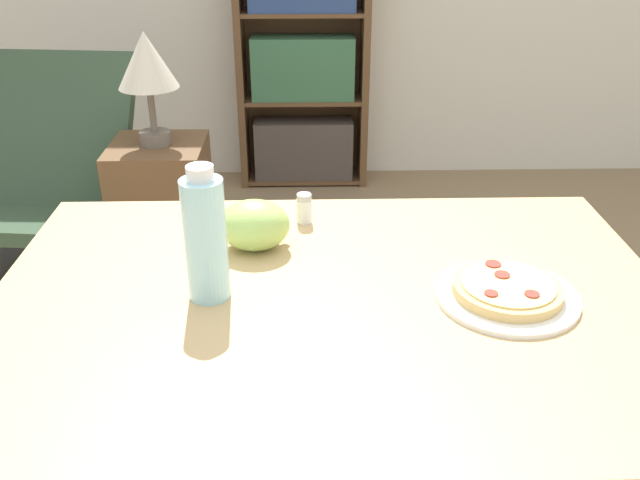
% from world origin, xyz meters
% --- Properties ---
extents(dining_table, '(1.28, 0.90, 0.76)m').
position_xyz_m(dining_table, '(0.02, 0.02, 0.67)').
color(dining_table, tan).
rests_on(dining_table, ground_plane).
extents(pizza_on_plate, '(0.27, 0.27, 0.04)m').
position_xyz_m(pizza_on_plate, '(0.34, 0.01, 0.78)').
color(pizza_on_plate, white).
rests_on(pizza_on_plate, dining_table).
extents(grape_bunch, '(0.15, 0.12, 0.11)m').
position_xyz_m(grape_bunch, '(-0.14, 0.22, 0.82)').
color(grape_bunch, '#A8CC66').
rests_on(grape_bunch, dining_table).
extents(drink_bottle, '(0.08, 0.08, 0.26)m').
position_xyz_m(drink_bottle, '(-0.21, 0.04, 0.88)').
color(drink_bottle, '#A3DBEA').
rests_on(drink_bottle, dining_table).
extents(salt_shaker, '(0.04, 0.04, 0.07)m').
position_xyz_m(salt_shaker, '(-0.03, 0.35, 0.80)').
color(salt_shaker, white).
rests_on(salt_shaker, dining_table).
extents(lounge_chair_near, '(0.70, 0.82, 0.88)m').
position_xyz_m(lounge_chair_near, '(-1.04, 1.35, 0.29)').
color(lounge_chair_near, black).
rests_on(lounge_chair_near, ground_plane).
extents(bookshelf, '(0.68, 0.24, 1.35)m').
position_xyz_m(bookshelf, '(-0.03, 2.48, 0.64)').
color(bookshelf, brown).
rests_on(bookshelf, ground_plane).
extents(side_table, '(0.34, 0.34, 0.62)m').
position_xyz_m(side_table, '(-0.57, 1.30, 0.31)').
color(side_table, brown).
rests_on(side_table, ground_plane).
extents(table_lamp, '(0.21, 0.21, 0.40)m').
position_xyz_m(table_lamp, '(-0.57, 1.30, 0.90)').
color(table_lamp, '#665B51').
rests_on(table_lamp, side_table).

